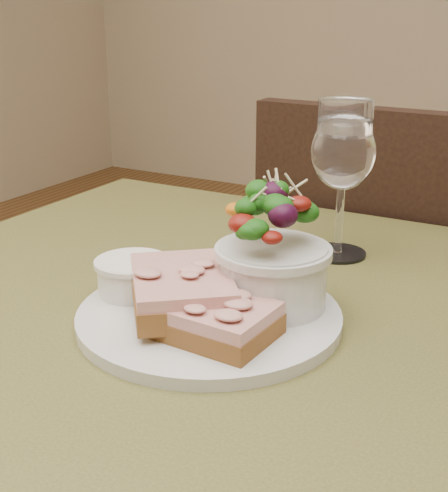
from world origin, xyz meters
The scene contains 9 objects.
cafe_table centered at (0.00, 0.00, 0.65)m, with size 0.80×0.80×0.75m.
chair_far centered at (0.07, 0.60, 0.29)m, with size 0.43×0.43×0.90m.
dinner_plate centered at (0.02, -0.02, 0.76)m, with size 0.26×0.26×0.01m, color silver.
sandwich_front centered at (0.05, -0.06, 0.78)m, with size 0.11×0.09×0.03m.
sandwich_back centered at (0.00, -0.03, 0.79)m, with size 0.15×0.16×0.03m.
ramekin centered at (-0.07, -0.02, 0.78)m, with size 0.07×0.07×0.04m.
salad_bowl centered at (0.07, 0.03, 0.82)m, with size 0.11×0.11×0.13m.
garnish centered at (-0.03, 0.07, 0.77)m, with size 0.05×0.04×0.02m.
wine_glass centered at (0.06, 0.22, 0.87)m, with size 0.08×0.08×0.18m.
Camera 1 is at (0.33, -0.54, 1.05)m, focal length 50.00 mm.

